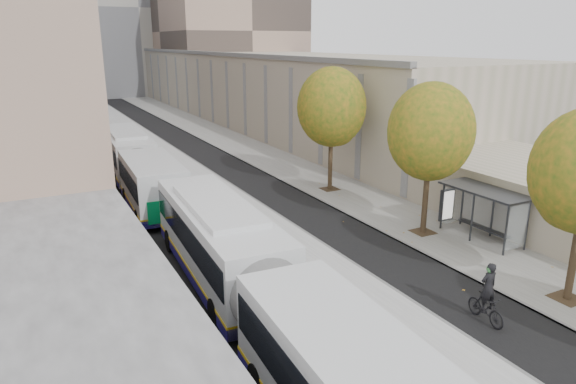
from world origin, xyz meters
TOP-DOWN VIEW (x-y plane):
  - bus_platform at (-3.88, 35.00)m, footprint 4.25×150.00m
  - sidewalk at (4.12, 35.00)m, footprint 4.75×150.00m
  - building_tan at (15.50, 64.00)m, footprint 18.00×92.00m
  - building_far_block at (6.00, 96.00)m, footprint 30.00×18.00m
  - bus_shelter at (5.69, 10.96)m, footprint 1.90×4.40m
  - tree_c at (3.60, 13.00)m, footprint 4.20×4.20m
  - tree_d at (3.60, 22.00)m, footprint 4.40×4.40m
  - bus_near at (-7.67, 8.70)m, footprint 3.71×18.90m
  - bus_far at (-7.55, 28.35)m, footprint 3.53×18.62m
  - cyclist at (-0.39, 5.36)m, footprint 0.68×1.78m
  - distant_car at (-7.19, 41.51)m, footprint 1.81×3.91m

SIDE VIEW (x-z plane):
  - sidewalk at x=4.12m, z-range 0.00..0.08m
  - bus_platform at x=-3.88m, z-range 0.00..0.15m
  - distant_car at x=-7.19m, z-range 0.00..1.30m
  - cyclist at x=-0.39m, z-range -0.29..1.94m
  - bus_far at x=-7.55m, z-range 0.14..3.23m
  - bus_near at x=-7.67m, z-range 0.15..3.28m
  - bus_shelter at x=5.69m, z-range 0.92..3.45m
  - building_tan at x=15.50m, z-range 0.00..8.00m
  - tree_c at x=3.60m, z-range 1.61..8.89m
  - tree_d at x=3.60m, z-range 1.67..9.27m
  - building_far_block at x=6.00m, z-range 0.00..30.00m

